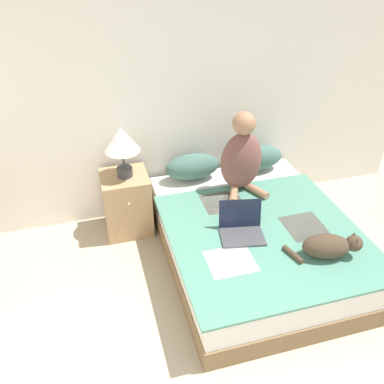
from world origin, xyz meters
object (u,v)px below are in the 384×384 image
at_px(table_lamp, 122,142).
at_px(pillow_far, 257,158).
at_px(laptop_open, 241,228).
at_px(bed, 254,241).
at_px(pillow_near, 192,167).
at_px(cat_tabby, 330,246).
at_px(nightstand, 127,203).
at_px(person_sitting, 242,157).

bearing_deg(table_lamp, pillow_far, 2.60).
distance_m(laptop_open, table_lamp, 1.31).
xyz_separation_m(bed, pillow_near, (-0.35, 0.83, 0.36)).
bearing_deg(pillow_near, bed, -67.43).
xyz_separation_m(pillow_near, laptop_open, (0.15, -0.97, -0.08)).
height_order(cat_tabby, nightstand, cat_tabby).
bearing_deg(person_sitting, table_lamp, 167.52).
height_order(pillow_far, laptop_open, same).
xyz_separation_m(person_sitting, table_lamp, (-1.07, 0.24, 0.19)).
height_order(person_sitting, nightstand, person_sitting).
relative_size(pillow_near, laptop_open, 1.37).
bearing_deg(nightstand, table_lamp, -1.17).
bearing_deg(laptop_open, nightstand, 143.32).
height_order(pillow_near, cat_tabby, pillow_near).
relative_size(bed, laptop_open, 4.90).
xyz_separation_m(pillow_far, person_sitting, (-0.30, -0.30, 0.21)).
bearing_deg(table_lamp, bed, -37.04).
bearing_deg(pillow_far, bed, -112.59).
xyz_separation_m(pillow_far, table_lamp, (-1.37, -0.06, 0.39)).
height_order(bed, pillow_far, pillow_far).
distance_m(bed, pillow_near, 0.97).
bearing_deg(bed, table_lamp, 142.96).
relative_size(person_sitting, nightstand, 1.25).
bearing_deg(bed, cat_tabby, -58.57).
xyz_separation_m(laptop_open, table_lamp, (-0.82, 0.91, 0.47)).
xyz_separation_m(bed, table_lamp, (-1.02, 0.77, 0.75)).
bearing_deg(nightstand, person_sitting, -12.35).
bearing_deg(table_lamp, cat_tabby, -44.39).
bearing_deg(laptop_open, pillow_far, 71.27).
relative_size(laptop_open, table_lamp, 0.82).
bearing_deg(pillow_near, nightstand, -174.86).
xyz_separation_m(bed, pillow_far, (0.35, 0.83, 0.36)).
xyz_separation_m(cat_tabby, nightstand, (-1.38, 1.34, -0.24)).
xyz_separation_m(person_sitting, cat_tabby, (0.30, -1.10, -0.24)).
bearing_deg(cat_tabby, laptop_open, 155.95).
xyz_separation_m(bed, cat_tabby, (0.35, -0.57, 0.33)).
bearing_deg(table_lamp, nightstand, 178.83).
relative_size(pillow_near, cat_tabby, 1.00).
xyz_separation_m(pillow_far, laptop_open, (-0.54, -0.97, -0.08)).
bearing_deg(bed, laptop_open, -145.58).
bearing_deg(nightstand, cat_tabby, -44.14).
distance_m(bed, nightstand, 1.29).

